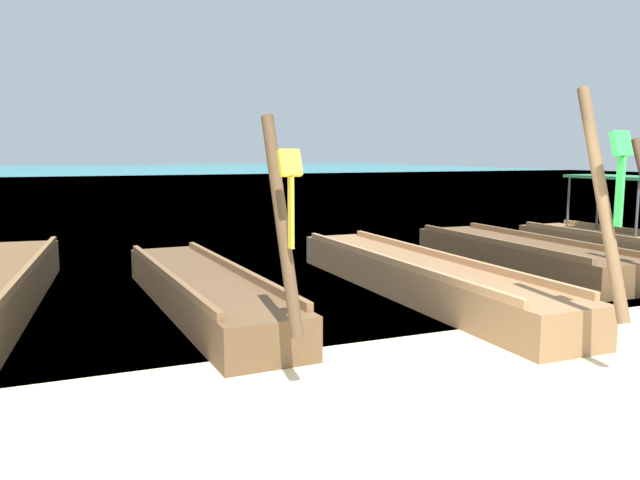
# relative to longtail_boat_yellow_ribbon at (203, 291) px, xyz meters

# --- Properties ---
(ground) EXTENTS (120.00, 120.00, 0.00)m
(ground) POSITION_rel_longtail_boat_yellow_ribbon_xyz_m (1.66, -3.81, -0.27)
(ground) COLOR beige
(sea_water) EXTENTS (120.00, 120.00, 0.00)m
(sea_water) POSITION_rel_longtail_boat_yellow_ribbon_xyz_m (1.66, 57.84, -0.26)
(sea_water) COLOR teal
(sea_water) RESTS_ON ground
(longtail_boat_yellow_ribbon) EXTENTS (1.28, 6.08, 2.50)m
(longtail_boat_yellow_ribbon) POSITION_rel_longtail_boat_yellow_ribbon_xyz_m (0.00, 0.00, 0.00)
(longtail_boat_yellow_ribbon) COLOR brown
(longtail_boat_yellow_ribbon) RESTS_ON ground
(longtail_boat_green_ribbon) EXTENTS (1.11, 7.14, 2.80)m
(longtail_boat_green_ribbon) POSITION_rel_longtail_boat_yellow_ribbon_xyz_m (3.20, -0.34, 0.01)
(longtail_boat_green_ribbon) COLOR olive
(longtail_boat_green_ribbon) RESTS_ON ground
(longtail_boat_violet_ribbon) EXTENTS (1.36, 5.70, 2.35)m
(longtail_boat_violet_ribbon) POSITION_rel_longtail_boat_yellow_ribbon_xyz_m (6.04, 0.72, 0.01)
(longtail_boat_violet_ribbon) COLOR brown
(longtail_boat_violet_ribbon) RESTS_ON ground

